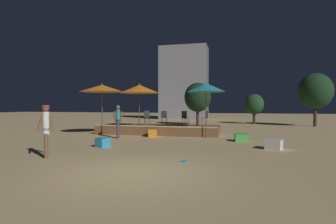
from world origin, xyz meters
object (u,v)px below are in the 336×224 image
at_px(bistro_chair_2, 147,116).
at_px(background_tree_1, 315,91).
at_px(cube_seat_0, 152,133).
at_px(person_0, 118,120).
at_px(background_tree_2, 198,97).
at_px(bistro_chair_0, 185,117).
at_px(person_1, 46,127).
at_px(patio_umbrella_0, 102,88).
at_px(frisbee_disc, 185,161).
at_px(background_tree_0, 254,104).
at_px(cube_seat_3, 103,142).
at_px(bistro_chair_3, 164,116).
at_px(cube_seat_1, 274,144).
at_px(bistro_chair_1, 206,116).
at_px(cube_seat_2, 241,138).
at_px(patio_umbrella_1, 206,87).
at_px(patio_umbrella_2, 139,89).

bearing_deg(bistro_chair_2, background_tree_1, 6.10).
height_order(cube_seat_0, background_tree_1, background_tree_1).
xyz_separation_m(person_0, background_tree_2, (3.00, 11.31, 1.60)).
bearing_deg(background_tree_2, bistro_chair_0, -87.44).
bearing_deg(background_tree_1, background_tree_2, -174.52).
bearing_deg(cube_seat_0, person_1, -104.16).
bearing_deg(patio_umbrella_0, background_tree_2, 63.93).
bearing_deg(frisbee_disc, person_0, 133.02).
xyz_separation_m(patio_umbrella_0, background_tree_0, (10.18, 12.83, -0.97)).
bearing_deg(background_tree_1, cube_seat_3, -129.62).
distance_m(cube_seat_0, bistro_chair_3, 2.12).
relative_size(cube_seat_3, frisbee_disc, 2.83).
distance_m(patio_umbrella_0, frisbee_disc, 9.90).
relative_size(person_0, frisbee_disc, 8.05).
bearing_deg(bistro_chair_0, bistro_chair_3, 125.70).
bearing_deg(cube_seat_1, frisbee_disc, -133.47).
bearing_deg(person_0, cube_seat_1, -115.13).
bearing_deg(cube_seat_0, bistro_chair_3, 83.94).
xyz_separation_m(patio_umbrella_0, background_tree_2, (4.80, 9.82, -0.31)).
relative_size(bistro_chair_1, bistro_chair_3, 1.00).
xyz_separation_m(bistro_chair_1, background_tree_2, (-1.62, 7.97, 1.49)).
bearing_deg(cube_seat_3, background_tree_0, 66.22).
bearing_deg(patio_umbrella_0, bistro_chair_0, 11.32).
height_order(patio_umbrella_0, background_tree_0, patio_umbrella_0).
distance_m(person_1, background_tree_2, 17.49).
xyz_separation_m(cube_seat_2, background_tree_0, (1.60, 13.90, 1.81)).
xyz_separation_m(patio_umbrella_1, patio_umbrella_2, (-4.25, 0.50, 0.01)).
xyz_separation_m(patio_umbrella_1, background_tree_0, (3.54, 12.93, -0.90)).
distance_m(bistro_chair_3, frisbee_disc, 8.77).
height_order(cube_seat_1, bistro_chair_0, bistro_chair_0).
bearing_deg(person_0, cube_seat_2, -98.91).
relative_size(bistro_chair_1, background_tree_0, 0.29).
bearing_deg(patio_umbrella_2, bistro_chair_3, 39.15).
height_order(cube_seat_2, cube_seat_3, cube_seat_3).
bearing_deg(bistro_chair_3, patio_umbrella_1, 144.91).
xyz_separation_m(bistro_chair_2, bistro_chair_3, (1.23, -0.11, 0.00)).
bearing_deg(bistro_chair_0, patio_umbrella_2, 155.11).
bearing_deg(bistro_chair_1, person_0, -77.98).
height_order(bistro_chair_2, bistro_chair_3, same).
relative_size(cube_seat_0, person_1, 0.34).
relative_size(cube_seat_1, bistro_chair_0, 0.91).
xyz_separation_m(patio_umbrella_2, cube_seat_2, (6.18, -1.47, -2.72)).
xyz_separation_m(bistro_chair_1, frisbee_disc, (0.24, -8.55, -1.16)).
bearing_deg(bistro_chair_0, background_tree_1, 6.39).
relative_size(person_0, bistro_chair_2, 2.10).
height_order(cube_seat_1, background_tree_1, background_tree_1).
distance_m(background_tree_0, background_tree_2, 6.19).
distance_m(patio_umbrella_2, frisbee_disc, 8.78).
bearing_deg(cube_seat_2, person_1, -137.37).
bearing_deg(background_tree_2, person_0, -104.88).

